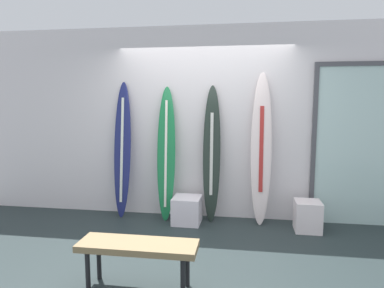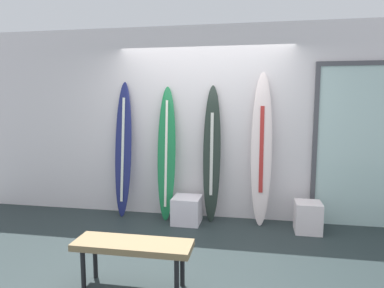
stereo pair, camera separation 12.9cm
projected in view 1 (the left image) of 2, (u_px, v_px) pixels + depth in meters
The scene contains 10 objects.
ground at pixel (192, 251), 3.96m from camera, with size 8.00×8.00×0.04m, color #232D2E.
wall_back at pixel (205, 123), 5.05m from camera, with size 7.20×0.20×2.80m, color silver.
surfboard_navy at pixel (122, 151), 5.03m from camera, with size 0.28×0.29×2.01m.
surfboard_emerald at pixel (166, 155), 4.92m from camera, with size 0.28×0.32×1.94m.
surfboard_charcoal at pixel (212, 154), 4.84m from camera, with size 0.25×0.27×1.95m.
surfboard_ivory at pixel (261, 150), 4.72m from camera, with size 0.29×0.28×2.12m.
display_block_left at pixel (308, 216), 4.52m from camera, with size 0.34×0.34×0.40m.
display_block_center at pixel (187, 210), 4.81m from camera, with size 0.40×0.40×0.38m.
glass_door at pixel (355, 143), 4.66m from camera, with size 1.16×0.06×2.25m.
bench at pixel (138, 248), 3.09m from camera, with size 1.09×0.34×0.45m.
Camera 1 is at (0.56, -3.73, 1.72)m, focal length 31.71 mm.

